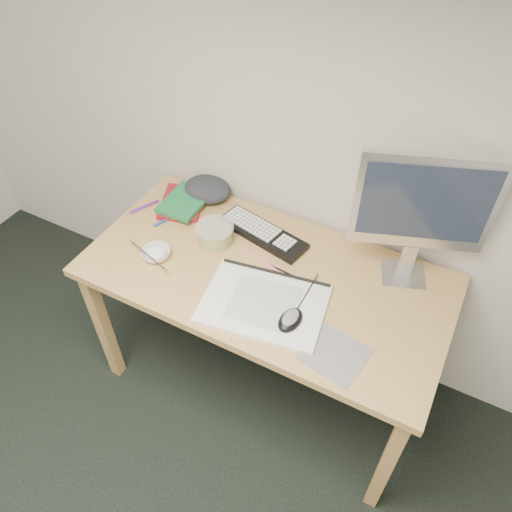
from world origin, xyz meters
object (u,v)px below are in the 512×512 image
Objects in this scene: sketchpad at (264,304)px; rice_bowl at (156,254)px; desk at (265,287)px; monitor at (423,206)px; keyboard at (263,233)px.

rice_bowl reaches higher than sketchpad.
desk is 0.67m from monitor.
monitor is 1.01m from rice_bowl.
sketchpad is 3.84× the size of rice_bowl.
sketchpad is 0.49m from rice_bowl.
rice_bowl reaches higher than keyboard.
rice_bowl reaches higher than desk.
desk is 3.20× the size of sketchpad.
rice_bowl is (-0.89, -0.36, -0.32)m from monitor.
rice_bowl is at bearing 168.55° from sketchpad.
keyboard is 0.44m from rice_bowl.
desk is 0.23m from keyboard.
monitor reaches higher than sketchpad.
desk is 2.59× the size of monitor.
desk is 0.18m from sketchpad.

